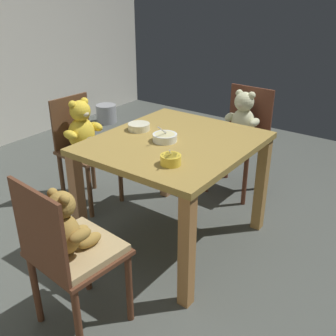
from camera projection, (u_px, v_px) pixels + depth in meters
The scene contains 9 objects.
ground_plane at pixel (174, 240), 2.82m from camera, with size 5.20×5.20×0.04m.
dining_table at pixel (174, 157), 2.55m from camera, with size 1.04×0.93×0.74m.
teddy_chair_near_right at pixel (241, 128), 3.25m from camera, with size 0.41×0.43×0.87m.
teddy_chair_far_center at pixel (83, 136), 3.06m from camera, with size 0.40×0.43×0.85m.
teddy_chair_near_left at pixel (69, 242), 1.88m from camera, with size 0.42×0.45×0.87m.
porridge_bowl_yellow_near_left at pixel (171, 159), 2.16m from camera, with size 0.12×0.12×0.11m.
porridge_bowl_cream_far_center at pixel (139, 127), 2.66m from camera, with size 0.15×0.15×0.05m.
porridge_bowl_white_center at pixel (165, 137), 2.47m from camera, with size 0.16×0.15×0.12m.
metal_pail at pixel (106, 114), 5.04m from camera, with size 0.25×0.25×0.23m, color #93969B.
Camera 1 is at (-1.91, -1.34, 1.65)m, focal length 42.50 mm.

